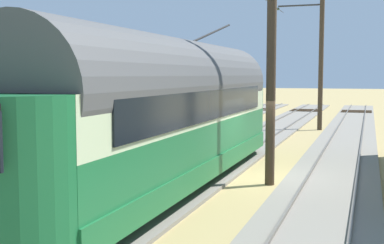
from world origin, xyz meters
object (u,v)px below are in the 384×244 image
at_px(catenary_pole_mid_near, 269,49).
at_px(spare_tie_stack, 84,140).
at_px(catenary_pole_foreground, 320,62).
at_px(vintage_streetcar, 169,111).
at_px(track_end_bumper, 209,120).

distance_m(catenary_pole_mid_near, spare_tie_stack, 11.71).
distance_m(catenary_pole_foreground, spare_tie_stack, 14.74).
relative_size(catenary_pole_mid_near, spare_tie_stack, 3.22).
relative_size(vintage_streetcar, catenary_pole_foreground, 2.11).
bearing_deg(catenary_pole_foreground, vintage_streetcar, 82.00).
relative_size(spare_tie_stack, track_end_bumper, 1.33).
height_order(catenary_pole_foreground, catenary_pole_mid_near, same).
bearing_deg(catenary_pole_foreground, spare_tie_stack, 47.75).
height_order(vintage_streetcar, catenary_pole_mid_near, catenary_pole_mid_near).
relative_size(catenary_pole_mid_near, track_end_bumper, 4.29).
height_order(catenary_pole_mid_near, spare_tie_stack, catenary_pole_mid_near).
xyz_separation_m(spare_tie_stack, track_end_bumper, (-2.79, -10.44, 0.13)).
height_order(catenary_pole_foreground, track_end_bumper, catenary_pole_foreground).
distance_m(spare_tie_stack, track_end_bumper, 10.81).
xyz_separation_m(vintage_streetcar, spare_tie_stack, (7.09, -7.21, -1.98)).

